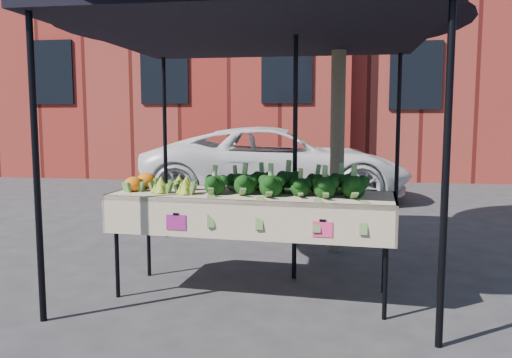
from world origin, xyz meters
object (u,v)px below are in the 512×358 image
object	(u,v)px
canopy	(260,136)
street_tree	(339,46)
vehicle	(277,67)
table	(252,244)

from	to	relation	value
canopy	street_tree	size ratio (longest dim) A/B	0.67
canopy	vehicle	bearing A→B (deg)	94.91
canopy	street_tree	xyz separation A→B (m)	(0.74, 1.06, 0.97)
canopy	vehicle	world-z (taller)	vehicle
canopy	vehicle	size ratio (longest dim) A/B	0.64
table	vehicle	distance (m)	5.83
canopy	street_tree	world-z (taller)	street_tree
table	canopy	size ratio (longest dim) A/B	0.78
canopy	table	bearing A→B (deg)	-87.11
table	vehicle	size ratio (longest dim) A/B	0.49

